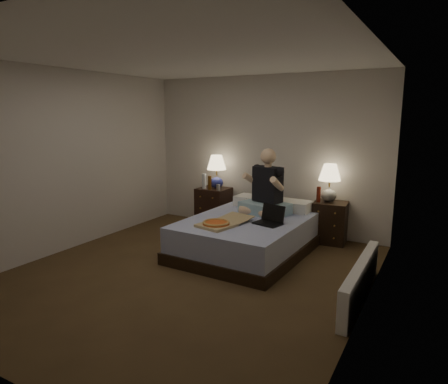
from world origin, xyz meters
The scene contains 18 objects.
floor centered at (0.00, 0.00, 0.00)m, with size 4.00×4.50×0.00m, color brown.
ceiling centered at (0.00, 0.00, 2.50)m, with size 4.00×4.50×0.00m, color white.
wall_back centered at (0.00, 2.25, 1.25)m, with size 4.00×2.50×0.00m, color silver.
wall_left centered at (-2.00, 0.00, 1.25)m, with size 4.50×2.50×0.00m, color silver.
wall_right centered at (2.00, 0.00, 1.25)m, with size 4.50×2.50×0.00m, color silver.
bed centered at (0.29, 1.03, 0.24)m, with size 1.45×1.94×0.48m, color #5F70BF.
nightstand_left centered at (-0.80, 1.98, 0.33)m, with size 0.50×0.45×0.66m, color black.
nightstand_right centered at (1.17, 2.05, 0.31)m, with size 0.47×0.43×0.61m, color black.
lamp_left centered at (-0.76, 2.00, 0.94)m, with size 0.32×0.32×0.56m, color navy, non-canonical shape.
lamp_right centered at (1.13, 2.05, 0.89)m, with size 0.32×0.32×0.56m, color gray, non-canonical shape.
water_bottle centered at (-0.93, 1.88, 0.78)m, with size 0.07×0.07×0.25m, color silver.
soda_can centered at (-0.63, 1.84, 0.71)m, with size 0.07×0.07×0.10m, color #A8A9A4.
beer_bottle_left centered at (-0.79, 1.83, 0.77)m, with size 0.06×0.06×0.23m, color #60370D.
beer_bottle_right centered at (1.00, 1.96, 0.73)m, with size 0.06×0.06×0.23m, color #621B0E.
person centered at (0.38, 1.41, 0.95)m, with size 0.66×0.52×0.93m, color black, non-canonical shape.
laptop centered at (0.64, 0.90, 0.60)m, with size 0.34×0.28×0.24m, color black, non-canonical shape.
pizza_box centered at (0.12, 0.48, 0.52)m, with size 0.40×0.76×0.08m, color tan, non-canonical shape.
radiator centered at (1.93, 0.32, 0.20)m, with size 0.10×1.60×0.40m, color white.
Camera 1 is at (2.58, -3.73, 1.88)m, focal length 32.00 mm.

